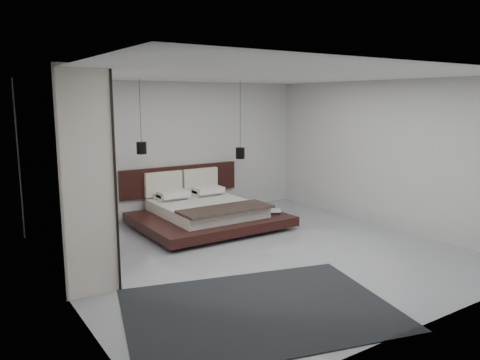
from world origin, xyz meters
TOP-DOWN VIEW (x-y plane):
  - floor at (0.00, 0.00)m, footprint 6.00×6.00m
  - ceiling at (0.00, 0.00)m, footprint 6.00×6.00m
  - wall_back at (0.00, 3.00)m, footprint 6.00×0.00m
  - wall_front at (0.00, -3.00)m, footprint 6.00×0.00m
  - wall_left at (-3.00, 0.00)m, footprint 0.00×6.00m
  - wall_right at (3.00, 0.00)m, footprint 0.00×6.00m
  - lattice_screen at (-2.95, 2.45)m, footprint 0.05×0.90m
  - bed at (0.10, 1.91)m, footprint 2.67×2.35m
  - book_lower at (1.20, 1.27)m, footprint 0.29×0.32m
  - book_upper at (1.18, 1.24)m, footprint 0.34×0.36m
  - pendant_left at (-0.99, 2.32)m, footprint 0.18×0.18m
  - pendant_right at (1.20, 2.32)m, footprint 0.19×0.19m
  - wardrobe at (-2.70, 1.21)m, footprint 0.68×2.90m
  - rug at (-1.20, -1.70)m, footprint 3.54×2.92m

SIDE VIEW (x-z plane):
  - floor at x=0.00m, z-range 0.00..0.00m
  - rug at x=-1.20m, z-range 0.00..0.01m
  - book_lower at x=1.20m, z-range 0.25..0.27m
  - bed at x=0.10m, z-range -0.25..0.81m
  - book_upper at x=1.18m, z-range 0.27..0.29m
  - lattice_screen at x=-2.95m, z-range 0.00..2.60m
  - pendant_right at x=1.20m, z-range 0.52..2.12m
  - wall_back at x=0.00m, z-range -1.60..4.40m
  - wall_front at x=0.00m, z-range -1.60..4.40m
  - wall_left at x=-3.00m, z-range -1.60..4.40m
  - wall_right at x=3.00m, z-range -1.60..4.40m
  - wardrobe at x=-2.70m, z-range 0.00..2.85m
  - pendant_left at x=-0.99m, z-range 0.88..2.24m
  - ceiling at x=0.00m, z-range 2.80..2.80m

